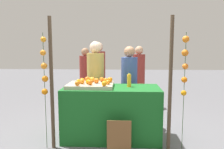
{
  "coord_description": "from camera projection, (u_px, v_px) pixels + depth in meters",
  "views": [
    {
      "loc": [
        0.19,
        -3.7,
        1.59
      ],
      "look_at": [
        0.0,
        0.15,
        1.11
      ],
      "focal_mm": 35.23,
      "sensor_mm": 36.0,
      "label": 1
    }
  ],
  "objects": [
    {
      "name": "ground_plane",
      "position": [
        112.0,
        138.0,
        3.87
      ],
      "size": [
        24.0,
        24.0,
        0.0
      ],
      "primitive_type": "plane",
      "color": "slate"
    },
    {
      "name": "stall_counter",
      "position": [
        112.0,
        113.0,
        3.82
      ],
      "size": [
        1.64,
        0.76,
        0.91
      ],
      "primitive_type": "cube",
      "color": "#196023",
      "rests_on": "ground_plane"
    },
    {
      "name": "orange_tray",
      "position": [
        91.0,
        85.0,
        3.79
      ],
      "size": [
        0.77,
        0.62,
        0.06
      ],
      "primitive_type": "cube",
      "color": "#B2AD99",
      "rests_on": "stall_counter"
    },
    {
      "name": "orange_0",
      "position": [
        79.0,
        81.0,
        3.77
      ],
      "size": [
        0.08,
        0.08,
        0.08
      ],
      "primitive_type": "sphere",
      "color": "orange",
      "rests_on": "orange_tray"
    },
    {
      "name": "orange_1",
      "position": [
        104.0,
        83.0,
        3.51
      ],
      "size": [
        0.09,
        0.09,
        0.09
      ],
      "primitive_type": "sphere",
      "color": "orange",
      "rests_on": "orange_tray"
    },
    {
      "name": "orange_2",
      "position": [
        102.0,
        79.0,
        3.97
      ],
      "size": [
        0.08,
        0.08,
        0.08
      ],
      "primitive_type": "sphere",
      "color": "orange",
      "rests_on": "orange_tray"
    },
    {
      "name": "orange_3",
      "position": [
        88.0,
        82.0,
        3.71
      ],
      "size": [
        0.08,
        0.08,
        0.08
      ],
      "primitive_type": "sphere",
      "color": "orange",
      "rests_on": "orange_tray"
    },
    {
      "name": "orange_4",
      "position": [
        87.0,
        79.0,
        3.97
      ],
      "size": [
        0.09,
        0.09,
        0.09
      ],
      "primitive_type": "sphere",
      "color": "orange",
      "rests_on": "orange_tray"
    },
    {
      "name": "orange_5",
      "position": [
        106.0,
        80.0,
        3.9
      ],
      "size": [
        0.08,
        0.08,
        0.08
      ],
      "primitive_type": "sphere",
      "color": "orange",
      "rests_on": "orange_tray"
    },
    {
      "name": "orange_6",
      "position": [
        90.0,
        82.0,
        3.62
      ],
      "size": [
        0.09,
        0.09,
        0.09
      ],
      "primitive_type": "sphere",
      "color": "orange",
      "rests_on": "orange_tray"
    },
    {
      "name": "orange_7",
      "position": [
        110.0,
        79.0,
        4.0
      ],
      "size": [
        0.08,
        0.08,
        0.08
      ],
      "primitive_type": "sphere",
      "color": "orange",
      "rests_on": "orange_tray"
    },
    {
      "name": "orange_8",
      "position": [
        110.0,
        80.0,
        3.9
      ],
      "size": [
        0.09,
        0.09,
        0.09
      ],
      "primitive_type": "sphere",
      "color": "orange",
      "rests_on": "orange_tray"
    },
    {
      "name": "orange_9",
      "position": [
        92.0,
        79.0,
        3.94
      ],
      "size": [
        0.09,
        0.09,
        0.09
      ],
      "primitive_type": "sphere",
      "color": "orange",
      "rests_on": "orange_tray"
    },
    {
      "name": "orange_10",
      "position": [
        108.0,
        82.0,
        3.68
      ],
      "size": [
        0.08,
        0.08,
        0.08
      ],
      "primitive_type": "sphere",
      "color": "orange",
      "rests_on": "orange_tray"
    },
    {
      "name": "orange_11",
      "position": [
        96.0,
        81.0,
        3.8
      ],
      "size": [
        0.09,
        0.09,
        0.09
      ],
      "primitive_type": "sphere",
      "color": "orange",
      "rests_on": "orange_tray"
    },
    {
      "name": "orange_12",
      "position": [
        77.0,
        83.0,
        3.54
      ],
      "size": [
        0.08,
        0.08,
        0.08
      ],
      "primitive_type": "sphere",
      "color": "orange",
      "rests_on": "orange_tray"
    },
    {
      "name": "orange_13",
      "position": [
        82.0,
        81.0,
        3.73
      ],
      "size": [
        0.09,
        0.09,
        0.09
      ],
      "primitive_type": "sphere",
      "color": "orange",
      "rests_on": "orange_tray"
    },
    {
      "name": "orange_14",
      "position": [
        82.0,
        80.0,
        3.88
      ],
      "size": [
        0.08,
        0.08,
        0.08
      ],
      "primitive_type": "sphere",
      "color": "orange",
      "rests_on": "orange_tray"
    },
    {
      "name": "orange_15",
      "position": [
        91.0,
        79.0,
        4.01
      ],
      "size": [
        0.07,
        0.07,
        0.07
      ],
      "primitive_type": "sphere",
      "color": "orange",
      "rests_on": "orange_tray"
    },
    {
      "name": "juice_bottle",
      "position": [
        129.0,
        81.0,
        3.79
      ],
      "size": [
        0.07,
        0.07,
        0.23
      ],
      "color": "#F7A924",
      "rests_on": "stall_counter"
    },
    {
      "name": "chalkboard_sign",
      "position": [
        119.0,
        137.0,
        3.29
      ],
      "size": [
        0.36,
        0.03,
        0.52
      ],
      "color": "brown",
      "rests_on": "ground_plane"
    },
    {
      "name": "vendor_left",
      "position": [
        96.0,
        87.0,
        4.41
      ],
      "size": [
        0.34,
        0.34,
        1.7
      ],
      "color": "tan",
      "rests_on": "ground_plane"
    },
    {
      "name": "vendor_right",
      "position": [
        129.0,
        89.0,
        4.43
      ],
      "size": [
        0.32,
        0.32,
        1.61
      ],
      "color": "#384C8C",
      "rests_on": "ground_plane"
    },
    {
      "name": "crowd_person_0",
      "position": [
        139.0,
        79.0,
        5.89
      ],
      "size": [
        0.33,
        0.33,
        1.62
      ],
      "color": "maroon",
      "rests_on": "ground_plane"
    },
    {
      "name": "crowd_person_1",
      "position": [
        86.0,
        79.0,
        5.99
      ],
      "size": [
        0.32,
        0.32,
        1.57
      ],
      "color": "maroon",
      "rests_on": "ground_plane"
    },
    {
      "name": "crowd_person_2",
      "position": [
        99.0,
        78.0,
        5.7
      ],
      "size": [
        0.34,
        0.34,
        1.72
      ],
      "color": "maroon",
      "rests_on": "ground_plane"
    },
    {
      "name": "canopy_post_left",
      "position": [
        52.0,
        84.0,
        3.38
      ],
      "size": [
        0.06,
        0.06,
        2.05
      ],
      "primitive_type": "cylinder",
      "color": "#473828",
      "rests_on": "ground_plane"
    },
    {
      "name": "canopy_post_right",
      "position": [
        170.0,
        85.0,
        3.29
      ],
      "size": [
        0.06,
        0.06,
        2.05
      ],
      "primitive_type": "cylinder",
      "color": "#473828",
      "rests_on": "ground_plane"
    },
    {
      "name": "garland_strand_left",
      "position": [
        44.0,
        69.0,
        3.33
      ],
      "size": [
        0.11,
        0.11,
        1.81
      ],
      "color": "#2D4C23",
      "rests_on": "ground_plane"
    },
    {
      "name": "garland_strand_right",
      "position": [
        185.0,
        63.0,
        3.24
      ],
      "size": [
        0.11,
        0.11,
        1.81
      ],
      "color": "#2D4C23",
      "rests_on": "ground_plane"
    }
  ]
}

